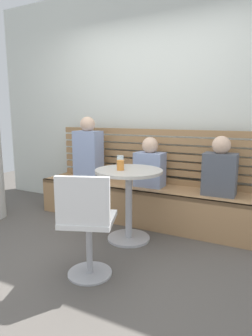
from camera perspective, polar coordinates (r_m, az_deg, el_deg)
name	(u,v)px	position (r m, az deg, el deg)	size (l,w,h in m)	color
ground	(87,265)	(2.67, -7.66, -18.33)	(8.00, 8.00, 0.00)	#514C47
back_wall	(158,101)	(3.81, 6.34, 12.88)	(5.20, 0.10, 2.90)	silver
booth_bench	(143,203)	(3.55, 3.39, -6.95)	(2.70, 0.52, 0.44)	#A87C51
booth_backrest	(151,156)	(3.65, 5.01, 2.45)	(2.65, 0.04, 0.67)	#9A7249
cafe_table	(129,191)	(2.95, 0.55, -4.55)	(0.68, 0.68, 0.74)	#ADADB2
white_chair	(87,223)	(2.28, -7.73, -10.60)	(0.52, 0.52, 0.85)	#ADADB2
person_adult	(88,152)	(3.78, -7.43, 3.16)	(0.34, 0.22, 0.82)	#8C9EC6
person_child_left	(220,169)	(3.20, 17.96, -0.27)	(0.34, 0.22, 0.63)	#4C515B
person_child_middle	(150,165)	(3.44, 4.68, 0.57)	(0.34, 0.22, 0.59)	#8C9EC6
cup_glass_tall	(120,161)	(3.05, -1.14, 1.35)	(0.07, 0.07, 0.12)	silver
cup_tumbler_orange	(120,165)	(2.87, -1.10, 0.55)	(0.07, 0.07, 0.10)	orange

